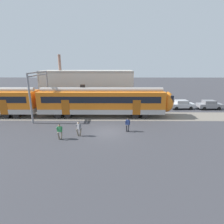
% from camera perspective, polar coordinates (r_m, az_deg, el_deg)
% --- Properties ---
extents(ground_plane, '(160.00, 160.00, 0.00)m').
position_cam_1_polar(ground_plane, '(20.45, -1.12, -6.39)').
color(ground_plane, '#38383D').
extents(track_bed, '(80.00, 4.40, 0.01)m').
position_cam_1_polar(track_bed, '(29.09, -25.50, -1.21)').
color(track_bed, slate).
rests_on(track_bed, ground).
extents(commuter_train, '(38.05, 3.07, 4.73)m').
position_cam_1_polar(commuter_train, '(27.56, -21.39, 3.22)').
color(commuter_train, '#B2ADA8').
rests_on(commuter_train, ground).
extents(pedestrian_green, '(0.59, 0.62, 1.67)m').
position_cam_1_polar(pedestrian_green, '(18.89, -16.70, -5.77)').
color(pedestrian_green, '#6B6051').
rests_on(pedestrian_green, ground).
extents(pedestrian_grey, '(0.67, 0.49, 1.67)m').
position_cam_1_polar(pedestrian_grey, '(19.23, -10.81, -5.06)').
color(pedestrian_grey, '#6B6051').
rests_on(pedestrian_grey, ground).
extents(pedestrian_navy, '(0.61, 0.61, 1.67)m').
position_cam_1_polar(pedestrian_navy, '(20.20, 5.13, -3.83)').
color(pedestrian_navy, '#28282D').
rests_on(pedestrian_navy, ground).
extents(parked_car_silver, '(4.07, 1.90, 1.54)m').
position_cam_1_polar(parked_car_silver, '(32.56, 21.86, 2.28)').
color(parked_car_silver, '#B7BABF').
rests_on(parked_car_silver, ground).
extents(parked_car_grey, '(4.02, 1.80, 1.54)m').
position_cam_1_polar(parked_car_grey, '(34.42, 29.19, 2.08)').
color(parked_car_grey, gray).
rests_on(parked_car_grey, ground).
extents(catenary_gantry, '(0.24, 6.64, 6.53)m').
position_cam_1_polar(catenary_gantry, '(27.40, -22.63, 7.40)').
color(catenary_gantry, gray).
rests_on(catenary_gantry, ground).
extents(background_building, '(16.55, 5.00, 9.20)m').
position_cam_1_polar(background_building, '(33.44, -7.90, 7.82)').
color(background_building, beige).
rests_on(background_building, ground).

